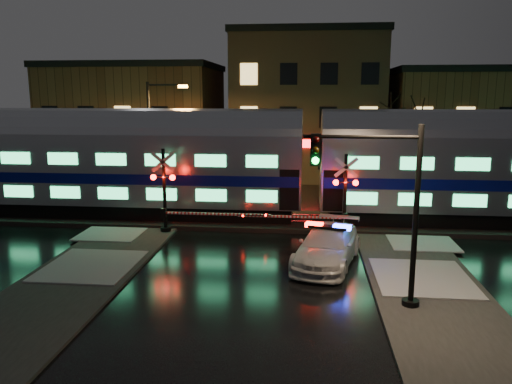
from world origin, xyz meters
TOP-DOWN VIEW (x-y plane):
  - ground at (0.00, 0.00)m, footprint 120.00×120.00m
  - ballast at (0.00, 5.00)m, footprint 90.00×4.20m
  - sidewalk_left at (-6.50, -6.00)m, footprint 4.00×20.00m
  - sidewalk_right at (6.50, -6.00)m, footprint 4.00×20.00m
  - building_left at (-13.00, 22.00)m, footprint 14.00×10.00m
  - building_mid at (2.00, 22.50)m, footprint 12.00×11.00m
  - building_right at (15.00, 22.00)m, footprint 12.00×10.00m
  - train at (2.33, 5.00)m, footprint 51.00×3.12m
  - police_car at (3.00, -1.44)m, footprint 3.37×5.67m
  - crossing_signal_right at (3.59, 2.31)m, footprint 5.84×0.66m
  - crossing_signal_left at (-4.59, 2.31)m, footprint 6.06×0.67m
  - traffic_light at (4.62, -5.62)m, footprint 3.89×0.70m
  - streetlight at (-7.45, 9.00)m, footprint 2.56×0.27m

SIDE VIEW (x-z plane):
  - ground at x=0.00m, z-range 0.00..0.00m
  - sidewalk_left at x=-6.50m, z-range 0.00..0.12m
  - sidewalk_right at x=6.50m, z-range 0.00..0.12m
  - ballast at x=0.00m, z-range 0.00..0.24m
  - police_car at x=3.00m, z-range -0.08..1.63m
  - crossing_signal_right at x=3.59m, z-range -0.36..3.78m
  - crossing_signal_left at x=-4.59m, z-range -0.37..3.92m
  - traffic_light at x=4.62m, z-range 0.19..6.20m
  - train at x=2.33m, z-range 0.42..6.35m
  - building_right at x=15.00m, z-range 0.00..8.50m
  - streetlight at x=-7.45m, z-range 0.59..8.25m
  - building_left at x=-13.00m, z-range 0.00..9.00m
  - building_mid at x=2.00m, z-range 0.00..11.50m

